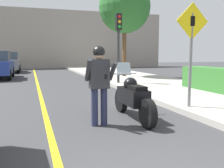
# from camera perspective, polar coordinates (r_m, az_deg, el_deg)

# --- Properties ---
(road_center_line) EXTENTS (0.12, 36.00, 0.01)m
(road_center_line) POSITION_cam_1_polar(r_m,az_deg,el_deg) (8.05, -15.69, -4.03)
(road_center_line) COLOR yellow
(road_center_line) RESTS_ON ground
(building_backdrop) EXTENTS (28.00, 1.20, 6.21)m
(building_backdrop) POSITION_cam_1_polar(r_m,az_deg,el_deg) (27.97, -16.48, 9.82)
(building_backdrop) COLOR gray
(building_backdrop) RESTS_ON ground
(motorcycle) EXTENTS (0.62, 2.14, 1.28)m
(motorcycle) POSITION_cam_1_polar(r_m,az_deg,el_deg) (5.73, 4.72, -3.11)
(motorcycle) COLOR black
(motorcycle) RESTS_ON ground
(person_biker) EXTENTS (0.59, 0.46, 1.65)m
(person_biker) POSITION_cam_1_polar(r_m,az_deg,el_deg) (5.11, -2.94, 1.45)
(person_biker) COLOR #282D4C
(person_biker) RESTS_ON ground
(crossing_sign) EXTENTS (0.91, 0.08, 2.60)m
(crossing_sign) POSITION_cam_1_polar(r_m,az_deg,el_deg) (6.61, 17.66, 8.49)
(crossing_sign) COLOR slate
(crossing_sign) RESTS_ON sidewalk_curb
(traffic_light) EXTENTS (0.26, 0.30, 3.21)m
(traffic_light) POSITION_cam_1_polar(r_m,az_deg,el_deg) (11.85, 1.51, 11.23)
(traffic_light) COLOR #2D2D30
(traffic_light) RESTS_ON sidewalk_curb
(street_tree) EXTENTS (3.13, 3.13, 5.75)m
(street_tree) POSITION_cam_1_polar(r_m,az_deg,el_deg) (15.82, 2.89, 17.08)
(street_tree) COLOR brown
(street_tree) RESTS_ON sidewalk_curb
(parked_car_grey) EXTENTS (1.88, 4.20, 1.68)m
(parked_car_grey) POSITION_cam_1_polar(r_m,az_deg,el_deg) (22.34, -22.73, 4.64)
(parked_car_grey) COLOR black
(parked_car_grey) RESTS_ON ground
(parked_car_silver) EXTENTS (1.88, 4.20, 1.68)m
(parked_car_silver) POSITION_cam_1_polar(r_m,az_deg,el_deg) (28.48, -23.56, 4.95)
(parked_car_silver) COLOR black
(parked_car_silver) RESTS_ON ground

